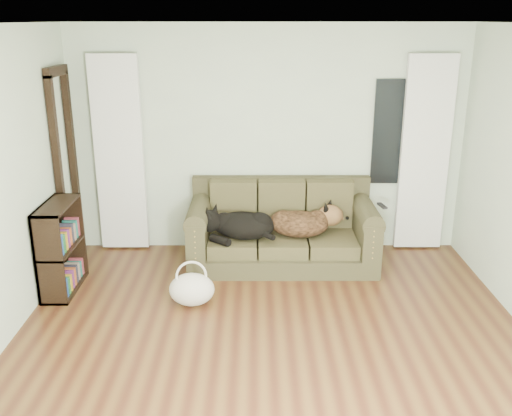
{
  "coord_description": "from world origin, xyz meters",
  "views": [
    {
      "loc": [
        -0.14,
        -3.96,
        2.64
      ],
      "look_at": [
        -0.14,
        1.6,
        0.78
      ],
      "focal_mm": 40.0,
      "sensor_mm": 36.0,
      "label": 1
    }
  ],
  "objects_px": {
    "dog_shepherd": "(302,223)",
    "bookshelf": "(60,244)",
    "dog_black_lab": "(240,226)",
    "sofa": "(282,225)",
    "tote_bag": "(192,289)"
  },
  "relations": [
    {
      "from": "dog_black_lab",
      "to": "tote_bag",
      "type": "height_order",
      "value": "dog_black_lab"
    },
    {
      "from": "dog_black_lab",
      "to": "dog_shepherd",
      "type": "distance_m",
      "value": 0.7
    },
    {
      "from": "sofa",
      "to": "dog_black_lab",
      "type": "bearing_deg",
      "value": -167.71
    },
    {
      "from": "sofa",
      "to": "dog_black_lab",
      "type": "xyz_separation_m",
      "value": [
        -0.47,
        -0.1,
        0.03
      ]
    },
    {
      "from": "dog_shepherd",
      "to": "tote_bag",
      "type": "height_order",
      "value": "dog_shepherd"
    },
    {
      "from": "dog_black_lab",
      "to": "bookshelf",
      "type": "bearing_deg",
      "value": -147.78
    },
    {
      "from": "sofa",
      "to": "bookshelf",
      "type": "xyz_separation_m",
      "value": [
        -2.25,
        -0.66,
        0.05
      ]
    },
    {
      "from": "tote_bag",
      "to": "bookshelf",
      "type": "height_order",
      "value": "bookshelf"
    },
    {
      "from": "tote_bag",
      "to": "dog_shepherd",
      "type": "bearing_deg",
      "value": 40.63
    },
    {
      "from": "dog_black_lab",
      "to": "dog_shepherd",
      "type": "height_order",
      "value": "dog_shepherd"
    },
    {
      "from": "dog_black_lab",
      "to": "tote_bag",
      "type": "bearing_deg",
      "value": -101.49
    },
    {
      "from": "sofa",
      "to": "tote_bag",
      "type": "relative_size",
      "value": 4.68
    },
    {
      "from": "sofa",
      "to": "dog_black_lab",
      "type": "distance_m",
      "value": 0.48
    },
    {
      "from": "dog_shepherd",
      "to": "bookshelf",
      "type": "relative_size",
      "value": 0.75
    },
    {
      "from": "sofa",
      "to": "dog_shepherd",
      "type": "bearing_deg",
      "value": -4.97
    }
  ]
}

